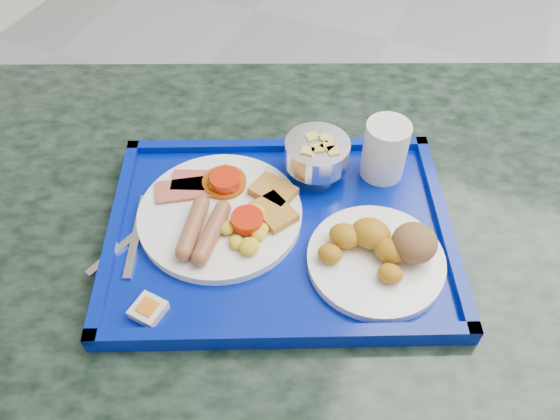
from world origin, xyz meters
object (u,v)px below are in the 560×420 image
table (261,302)px  bread_plate (381,252)px  main_plate (224,212)px  fruit_bowl (317,154)px  tray (280,232)px  juice_cup (385,148)px

table → bread_plate: size_ratio=8.00×
bread_plate → table: bearing=-179.0°
main_plate → bread_plate: bearing=3.2°
bread_plate → fruit_bowl: fruit_bowl is taller
main_plate → bread_plate: size_ratio=1.27×
main_plate → fruit_bowl: 0.16m
tray → main_plate: (-0.08, -0.01, 0.02)m
table → fruit_bowl: (0.04, 0.12, 0.25)m
juice_cup → tray: bearing=-121.4°
main_plate → juice_cup: bearing=44.0°
tray → bread_plate: bearing=0.4°
tray → table: bearing=-176.5°
table → tray: bearing=3.5°
tray → fruit_bowl: fruit_bowl is taller
bread_plate → juice_cup: size_ratio=1.99×
juice_cup → table: bearing=-128.9°
bread_plate → juice_cup: bearing=105.1°
tray → juice_cup: (0.10, 0.16, 0.05)m
bread_plate → juice_cup: 0.17m
table → bread_plate: bread_plate is taller
bread_plate → main_plate: bearing=-176.8°
bread_plate → fruit_bowl: (-0.13, 0.12, 0.02)m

